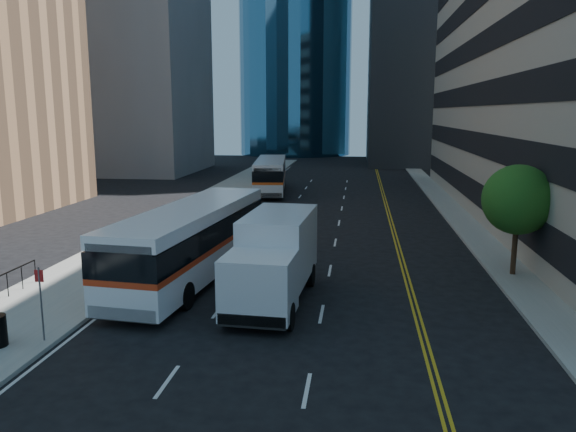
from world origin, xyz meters
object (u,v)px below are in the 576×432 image
object	(u,v)px
bus_front	(193,240)
box_truck	(274,258)
bus_rear	(271,174)
street_tree	(518,200)

from	to	relation	value
bus_front	box_truck	distance (m)	5.01
bus_front	box_truck	size ratio (longest dim) A/B	1.79
bus_front	box_truck	world-z (taller)	box_truck
bus_rear	box_truck	xyz separation A→B (m)	(5.11, -31.38, 0.12)
bus_rear	bus_front	bearing A→B (deg)	-94.71
bus_rear	street_tree	bearing A→B (deg)	-66.10
street_tree	box_truck	distance (m)	11.69
bus_front	bus_rear	bearing A→B (deg)	97.61
street_tree	box_truck	xyz separation A→B (m)	(-10.49, -4.85, -1.80)
street_tree	bus_front	bearing A→B (deg)	-171.83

